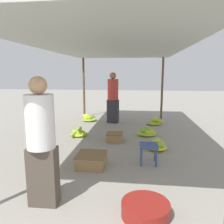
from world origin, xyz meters
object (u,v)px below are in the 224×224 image
Objects in this scene: shopper_walking_mid at (113,97)px; stool at (149,148)px; banana_pile_left_0 at (78,133)px; banana_pile_left_1 at (89,119)px; banana_pile_right_0 at (147,132)px; banana_pile_right_1 at (157,146)px; crate_near at (114,137)px; vendor_foreground at (41,141)px; basin_black at (145,209)px; crate_mid at (91,160)px; banana_pile_right_2 at (155,122)px.

stool is at bearing -72.41° from shopper_walking_mid.
banana_pile_left_0 is 0.95× the size of banana_pile_left_1.
stool is at bearing -91.03° from banana_pile_right_0.
banana_pile_right_1 is at bearing -21.96° from banana_pile_left_0.
stool is 0.96× the size of crate_near.
banana_pile_right_0 is (1.44, 3.37, -0.77)m from vendor_foreground.
banana_pile_right_1 is (0.32, 2.35, 0.01)m from basin_black.
banana_pile_right_0 is (0.13, 3.46, 0.01)m from basin_black.
stool is 0.68× the size of banana_pile_left_1.
banana_pile_right_0 reaches higher than crate_near.
vendor_foreground is 4.36× the size of stool.
basin_black is (1.30, -0.09, -0.77)m from vendor_foreground.
crate_mid is at bearing -116.68° from banana_pile_right_0.
banana_pile_right_0 is 1.13m from banana_pile_right_1.
banana_pile_right_0 is 0.30× the size of shopper_walking_mid.
vendor_foreground reaches higher than banana_pile_left_1.
basin_black is 2.37m from banana_pile_right_1.
shopper_walking_mid is (-0.02, 3.60, 0.77)m from crate_mid.
banana_pile_right_2 is at bearing 83.90° from stool.
banana_pile_right_2 is (0.12, 2.42, 0.00)m from banana_pile_right_1.
banana_pile_left_1 is at bearing 128.56° from banana_pile_right_1.
banana_pile_right_2 is 1.41× the size of crate_near.
banana_pile_left_0 is (-0.41, 3.07, -0.78)m from vendor_foreground.
basin_black is 1.14× the size of banana_pile_right_0.
banana_pile_right_0 is 1.09× the size of banana_pile_right_1.
shopper_walking_mid is at bearing 173.65° from banana_pile_right_2.
banana_pile_left_1 is 1.42× the size of crate_near.
basin_black is at bearing -92.23° from banana_pile_right_0.
crate_near is at bearing -82.24° from shopper_walking_mid.
crate_near is at bearing -15.75° from banana_pile_left_0.
banana_pile_right_1 is at bearing -80.47° from banana_pile_right_0.
shopper_walking_mid is (-0.96, 4.92, 0.80)m from basin_black.
banana_pile_left_0 reaches higher than banana_pile_left_1.
banana_pile_left_1 is 1.17m from shopper_walking_mid.
banana_pile_right_0 is 1.34m from banana_pile_right_2.
banana_pile_right_2 is 1.06× the size of crate_mid.
banana_pile_left_1 is 1.01× the size of banana_pile_right_2.
shopper_walking_mid is at bearing 107.59° from stool.
banana_pile_right_1 is 2.98m from shopper_walking_mid.
banana_pile_right_1 is (0.19, -1.12, 0.00)m from banana_pile_right_0.
vendor_foreground is 5.04m from banana_pile_right_2.
banana_pile_right_0 is 1.01m from crate_near.
crate_mid is at bearing -67.45° from banana_pile_left_0.
vendor_foreground reaches higher than banana_pile_left_0.
banana_pile_left_1 is 1.19× the size of banana_pile_right_1.
banana_pile_left_1 reaches higher than crate_mid.
banana_pile_right_2 is at bearing 68.09° from crate_mid.
shopper_walking_mid is at bearing -7.50° from banana_pile_left_1.
banana_pile_left_1 is at bearing 103.26° from crate_mid.
banana_pile_left_0 is at bearing 158.04° from banana_pile_right_1.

